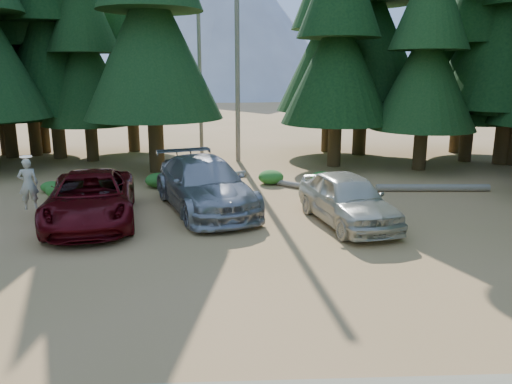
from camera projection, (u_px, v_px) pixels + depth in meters
ground at (211, 265)px, 12.25m from camera, size 160.00×160.00×0.00m
forest_belt_north at (223, 159)px, 26.81m from camera, size 36.00×7.00×22.00m
snag_front at (237, 43)px, 24.93m from camera, size 0.24×0.24×12.00m
snag_back at (200, 64)px, 26.54m from camera, size 0.20×0.20×10.00m
mountain_peak at (216, 27)px, 94.74m from camera, size 48.00×50.00×28.00m
red_pickup at (91, 198)px, 15.55m from camera, size 3.60×6.00×1.56m
silver_minivan_center at (205, 184)px, 16.97m from camera, size 4.36×6.54×1.76m
silver_minivan_right at (347, 199)px, 15.42m from camera, size 2.82×4.95×1.59m
frisbee_player at (28, 184)px, 15.76m from camera, size 0.69×0.56×1.70m
log_left at (209, 177)px, 21.73m from camera, size 3.33×1.77×0.26m
log_mid at (308, 187)px, 19.88m from camera, size 2.39×2.11×0.24m
log_right at (433, 188)px, 19.68m from camera, size 4.47×0.48×0.29m
shrub_far_left at (62, 190)px, 18.56m from camera, size 1.21×1.21×0.66m
shrub_left at (51, 187)px, 19.53m from camera, size 0.79×0.79×0.43m
shrub_center_left at (158, 180)px, 20.37m from camera, size 1.06×1.06×0.58m
shrub_center_right at (313, 189)px, 19.02m from camera, size 0.94×0.94×0.52m
shrub_right at (271, 177)px, 20.94m from camera, size 1.07×1.07×0.59m
shrub_far_right at (322, 178)px, 20.86m from camera, size 0.99×0.99×0.54m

